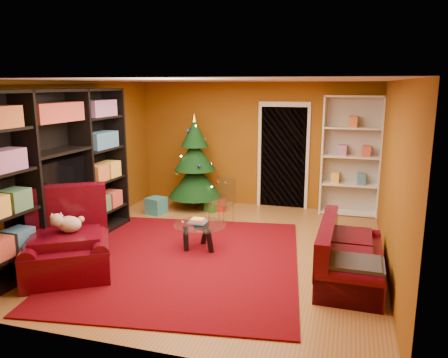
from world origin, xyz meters
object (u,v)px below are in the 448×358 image
(gift_box_teal, at_px, (156,206))
(dog, at_px, (69,224))
(media_unit, at_px, (57,173))
(sofa, at_px, (351,251))
(armchair, at_px, (66,242))
(gift_box_green, at_px, (212,205))
(white_bookshelf, at_px, (351,156))
(rug, at_px, (186,260))
(gift_box_red, at_px, (220,205))
(coffee_table, at_px, (200,237))
(christmas_tree, at_px, (195,162))
(acrylic_chair, at_px, (221,203))

(gift_box_teal, bearing_deg, dog, -88.24)
(media_unit, bearing_deg, sofa, 5.46)
(sofa, bearing_deg, armchair, 105.81)
(gift_box_green, relative_size, sofa, 0.14)
(gift_box_teal, relative_size, sofa, 0.18)
(media_unit, bearing_deg, white_bookshelf, 40.25)
(rug, xyz_separation_m, sofa, (2.33, 0.06, 0.37))
(gift_box_red, height_order, coffee_table, coffee_table)
(gift_box_red, relative_size, armchair, 0.20)
(gift_box_red, bearing_deg, sofa, -44.65)
(gift_box_teal, xyz_separation_m, white_bookshelf, (3.69, 1.05, 1.00))
(gift_box_red, xyz_separation_m, coffee_table, (0.34, -2.17, 0.10))
(rug, xyz_separation_m, dog, (-1.34, -0.82, 0.69))
(media_unit, bearing_deg, christmas_tree, 70.65)
(gift_box_teal, height_order, gift_box_green, gift_box_teal)
(gift_box_teal, height_order, acrylic_chair, acrylic_chair)
(white_bookshelf, height_order, dog, white_bookshelf)
(christmas_tree, height_order, gift_box_green, christmas_tree)
(dog, bearing_deg, rug, -0.18)
(gift_box_green, relative_size, acrylic_chair, 0.32)
(gift_box_green, bearing_deg, gift_box_red, 31.53)
(media_unit, xyz_separation_m, acrylic_chair, (1.96, 2.03, -0.85))
(white_bookshelf, bearing_deg, gift_box_red, -168.58)
(gift_box_teal, height_order, sofa, sofa)
(gift_box_teal, distance_m, acrylic_chair, 1.47)
(armchair, distance_m, acrylic_chair, 3.05)
(gift_box_teal, relative_size, coffee_table, 0.40)
(christmas_tree, xyz_separation_m, gift_box_green, (0.42, -0.17, -0.84))
(rug, relative_size, gift_box_teal, 11.51)
(gift_box_green, distance_m, sofa, 3.71)
(gift_box_red, distance_m, coffee_table, 2.20)
(coffee_table, xyz_separation_m, acrylic_chair, (-0.07, 1.38, 0.17))
(media_unit, xyz_separation_m, armchair, (0.61, -0.70, -0.77))
(gift_box_teal, distance_m, dog, 2.95)
(sofa, bearing_deg, rug, 92.83)
(armchair, xyz_separation_m, acrylic_chair, (1.36, 2.73, -0.08))
(gift_box_teal, relative_size, acrylic_chair, 0.43)
(gift_box_teal, height_order, white_bookshelf, white_bookshelf)
(coffee_table, bearing_deg, sofa, -9.98)
(gift_box_red, xyz_separation_m, armchair, (-1.09, -3.53, 0.35))
(rug, bearing_deg, sofa, 1.56)
(white_bookshelf, bearing_deg, rug, -125.56)
(christmas_tree, distance_m, gift_box_teal, 1.19)
(armchair, height_order, acrylic_chair, armchair)
(christmas_tree, xyz_separation_m, gift_box_red, (0.56, -0.08, -0.85))
(media_unit, xyz_separation_m, gift_box_green, (1.56, 2.74, -1.12))
(armchair, bearing_deg, gift_box_red, 41.15)
(christmas_tree, relative_size, gift_box_teal, 6.05)
(sofa, bearing_deg, gift_box_red, 46.63)
(armchair, height_order, dog, armchair)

